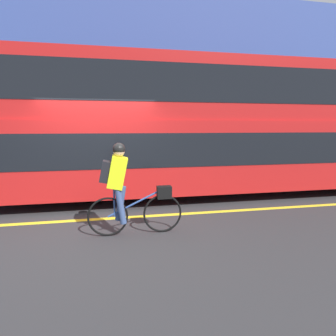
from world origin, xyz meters
The scene contains 7 objects.
ground_plane centered at (0.00, 0.00, 0.00)m, with size 80.00×80.00×0.00m, color #2D2D30.
road_center_line centered at (0.00, 0.23, 0.00)m, with size 50.00×0.14×0.01m, color yellow.
sidewalk_curb centered at (0.00, 5.06, 0.05)m, with size 60.00×2.48×0.10m.
building_facade centered at (0.00, 6.44, 3.77)m, with size 60.00×0.30×7.53m.
bus centered at (3.00, 1.93, 1.98)m, with size 11.75×2.56×3.57m.
cyclist_on_bike centered at (0.52, -0.67, 0.88)m, with size 1.68×0.32×1.65m.
street_sign_post centered at (-2.21, 4.92, 1.38)m, with size 0.36×0.09×2.26m.
Camera 1 is at (0.44, -5.19, 1.92)m, focal length 28.00 mm.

